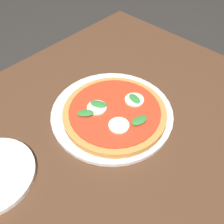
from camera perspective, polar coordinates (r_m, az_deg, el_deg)
dining_table at (r=0.78m, az=-3.80°, el=-10.93°), size 1.21×0.89×0.70m
serving_tray at (r=0.76m, az=0.00°, el=-0.21°), size 0.35×0.35×0.01m
pizza at (r=0.73m, az=0.60°, el=-0.14°), size 0.29×0.29×0.03m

